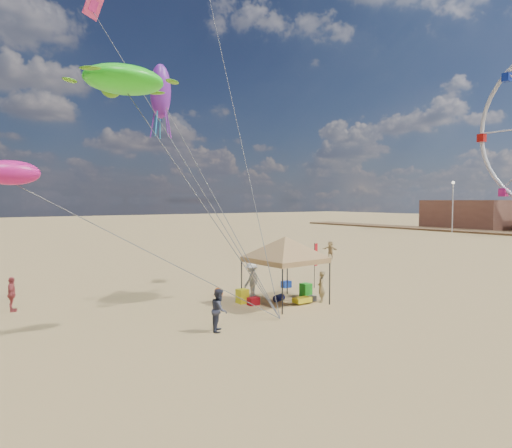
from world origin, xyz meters
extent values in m
plane|color=tan|center=(0.00, 0.00, 0.00)|extent=(280.00, 280.00, 0.00)
cylinder|color=black|center=(0.00, 4.25, 1.03)|extent=(0.06, 0.06, 2.07)
cylinder|color=black|center=(3.09, 4.41, 1.03)|extent=(0.06, 0.06, 2.07)
cylinder|color=black|center=(0.15, 1.16, 1.03)|extent=(0.06, 0.06, 2.07)
cylinder|color=black|center=(3.25, 1.32, 1.03)|extent=(0.06, 0.06, 2.07)
cube|color=#A37A49|center=(1.62, 2.78, 2.19)|extent=(3.35, 3.35, 0.25)
pyramid|color=#A37A49|center=(1.62, 2.78, 3.35)|extent=(6.26, 6.26, 1.03)
cylinder|color=black|center=(5.51, 4.87, 1.32)|extent=(0.04, 0.04, 2.65)
cube|color=red|center=(5.69, 4.94, 1.93)|extent=(0.37, 0.16, 1.32)
cube|color=#A40D16|center=(0.11, 3.38, 0.19)|extent=(0.54, 0.38, 0.38)
cube|color=#163CB5|center=(4.23, 5.90, 0.19)|extent=(0.54, 0.38, 0.38)
cylinder|color=#0D103A|center=(1.62, 3.29, 0.18)|extent=(0.69, 0.54, 0.36)
cylinder|color=#E0540C|center=(-0.13, 6.31, 0.18)|extent=(0.54, 0.69, 0.36)
cube|color=green|center=(3.53, 3.39, 0.35)|extent=(0.50, 0.50, 0.70)
cube|color=yellow|center=(-0.10, 4.04, 0.35)|extent=(0.50, 0.50, 0.70)
cube|color=slate|center=(3.07, 2.38, 0.14)|extent=(0.34, 0.30, 0.28)
cube|color=yellow|center=(2.22, 2.19, 0.20)|extent=(0.90, 0.50, 0.24)
imported|color=tan|center=(3.26, 1.92, 0.78)|extent=(0.68, 0.66, 1.57)
imported|color=#3A3E50|center=(-3.46, 0.59, 0.83)|extent=(0.99, 1.03, 1.67)
imported|color=silver|center=(1.07, 4.93, 0.92)|extent=(1.36, 1.11, 1.84)
imported|color=#B34547|center=(-9.72, 8.73, 0.81)|extent=(0.55, 1.00, 1.61)
imported|color=tan|center=(15.84, 13.99, 0.78)|extent=(0.88, 1.51, 1.55)
cube|color=#8C5947|center=(67.00, 30.00, 2.60)|extent=(10.00, 14.00, 5.20)
cylinder|color=silver|center=(55.00, 26.00, 4.00)|extent=(0.16, 0.16, 8.00)
sphere|color=#FFF2CC|center=(55.00, 26.00, 8.00)|extent=(0.50, 0.50, 0.50)
cube|color=red|center=(72.00, 30.65, 16.98)|extent=(1.26, 1.26, 1.47)
cube|color=#142DA5|center=(72.00, 26.35, 27.36)|extent=(1.26, 1.26, 1.47)
cube|color=#F2268C|center=(72.00, 26.35, 6.60)|extent=(1.26, 1.26, 1.47)
ellipsoid|color=#2AF51C|center=(-5.91, 4.11, 10.10)|extent=(3.52, 2.91, 1.11)
ellipsoid|color=#D01775|center=(-10.33, 2.59, 6.05)|extent=(2.08, 1.52, 0.83)
ellipsoid|color=purple|center=(-2.84, 7.51, 10.74)|extent=(1.40, 1.40, 2.78)
cube|color=#FF396F|center=(-5.51, 9.78, 15.15)|extent=(1.24, 1.15, 1.08)
camera|label=1|loc=(-12.27, -14.36, 5.11)|focal=31.36mm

